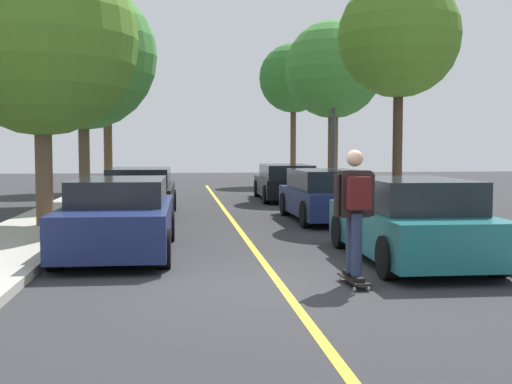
{
  "coord_description": "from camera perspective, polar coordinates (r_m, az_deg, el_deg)",
  "views": [
    {
      "loc": [
        -1.4,
        -9.0,
        1.91
      ],
      "look_at": [
        0.3,
        5.23,
        0.93
      ],
      "focal_mm": 45.92,
      "sensor_mm": 36.0,
      "label": 1
    }
  ],
  "objects": [
    {
      "name": "skateboard",
      "position": [
        9.22,
        8.49,
        -7.53
      ],
      "size": [
        0.26,
        0.85,
        0.1
      ],
      "color": "black",
      "rests_on": "ground"
    },
    {
      "name": "parked_car_left_near",
      "position": [
        18.2,
        -10.1,
        -0.07
      ],
      "size": [
        1.98,
        4.67,
        1.34
      ],
      "color": "black",
      "rests_on": "ground"
    },
    {
      "name": "skateboarder",
      "position": [
        9.04,
        8.62,
        -1.2
      ],
      "size": [
        0.58,
        0.7,
        1.77
      ],
      "color": "black",
      "rests_on": "skateboard"
    },
    {
      "name": "street_tree_left_nearest",
      "position": [
        15.71,
        -18.22,
        12.48
      ],
      "size": [
        4.31,
        4.31,
        6.33
      ],
      "color": "brown",
      "rests_on": "sidewalk_left"
    },
    {
      "name": "street_tree_right_far",
      "position": [
        33.44,
        3.28,
        9.83
      ],
      "size": [
        3.46,
        3.46,
        6.97
      ],
      "color": "#4C3823",
      "rests_on": "sidewalk_right"
    },
    {
      "name": "parked_car_right_far",
      "position": [
        23.63,
        2.57,
        0.87
      ],
      "size": [
        2.03,
        4.74,
        1.29
      ],
      "color": "black",
      "rests_on": "ground"
    },
    {
      "name": "parked_car_right_near",
      "position": [
        17.1,
        6.21,
        -0.28
      ],
      "size": [
        1.97,
        4.27,
        1.32
      ],
      "color": "navy",
      "rests_on": "ground"
    },
    {
      "name": "parked_car_left_nearest",
      "position": [
        11.99,
        -11.81,
        -2.14
      ],
      "size": [
        1.95,
        4.47,
        1.34
      ],
      "color": "navy",
      "rests_on": "ground"
    },
    {
      "name": "ground",
      "position": [
        9.3,
        2.0,
        -7.92
      ],
      "size": [
        80.0,
        80.0,
        0.0
      ],
      "primitive_type": "plane",
      "color": "#2D2D30"
    },
    {
      "name": "fire_hydrant",
      "position": [
        13.8,
        16.05,
        -2.15
      ],
      "size": [
        0.2,
        0.2,
        0.7
      ],
      "color": "#B2140F",
      "rests_on": "sidewalk_right"
    },
    {
      "name": "street_tree_right_near",
      "position": [
        25.03,
        6.77,
        10.49
      ],
      "size": [
        3.64,
        3.64,
        6.5
      ],
      "color": "brown",
      "rests_on": "sidewalk_right"
    },
    {
      "name": "street_tree_left_far",
      "position": [
        29.35,
        -12.87,
        10.68
      ],
      "size": [
        3.8,
        3.8,
        7.2
      ],
      "color": "#4C3823",
      "rests_on": "sidewalk_left"
    },
    {
      "name": "parked_car_right_nearest",
      "position": [
        11.24,
        13.27,
        -2.48
      ],
      "size": [
        1.92,
        4.4,
        1.39
      ],
      "color": "#196066",
      "rests_on": "ground"
    },
    {
      "name": "street_tree_right_nearest",
      "position": [
        18.07,
        12.36,
        13.06
      ],
      "size": [
        3.22,
        3.22,
        6.3
      ],
      "color": "#3D2D1E",
      "rests_on": "sidewalk_right"
    },
    {
      "name": "streetlamp",
      "position": [
        23.92,
        6.79,
        7.05
      ],
      "size": [
        0.36,
        0.24,
        5.38
      ],
      "color": "#38383D",
      "rests_on": "sidewalk_right"
    },
    {
      "name": "street_tree_left_near",
      "position": [
        22.07,
        -14.88,
        11.37
      ],
      "size": [
        4.74,
        4.74,
        7.06
      ],
      "color": "brown",
      "rests_on": "sidewalk_left"
    },
    {
      "name": "center_line",
      "position": [
        13.21,
        -0.66,
        -4.37
      ],
      "size": [
        0.12,
        39.2,
        0.01
      ],
      "primitive_type": "cube",
      "color": "gold",
      "rests_on": "ground"
    }
  ]
}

